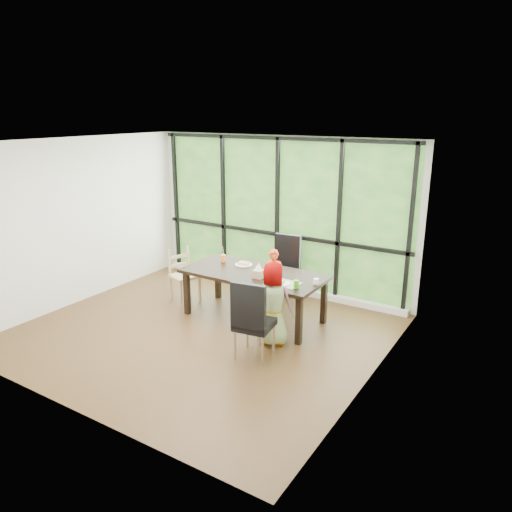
% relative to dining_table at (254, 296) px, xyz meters
% --- Properties ---
extents(ground, '(5.00, 5.00, 0.00)m').
position_rel_dining_table_xyz_m(ground, '(-0.38, -0.82, -0.38)').
color(ground, black).
rests_on(ground, ground).
extents(back_wall, '(5.00, 0.00, 5.00)m').
position_rel_dining_table_xyz_m(back_wall, '(-0.38, 1.43, 0.98)').
color(back_wall, silver).
rests_on(back_wall, ground).
extents(foliage_backdrop, '(4.80, 0.02, 2.65)m').
position_rel_dining_table_xyz_m(foliage_backdrop, '(-0.38, 1.41, 0.98)').
color(foliage_backdrop, '#23511E').
rests_on(foliage_backdrop, back_wall).
extents(window_mullions, '(4.80, 0.06, 2.65)m').
position_rel_dining_table_xyz_m(window_mullions, '(-0.38, 1.37, 0.98)').
color(window_mullions, black).
rests_on(window_mullions, back_wall).
extents(window_sill, '(4.80, 0.12, 0.10)m').
position_rel_dining_table_xyz_m(window_sill, '(-0.38, 1.33, -0.33)').
color(window_sill, silver).
rests_on(window_sill, ground).
extents(dining_table, '(2.18, 1.04, 0.75)m').
position_rel_dining_table_xyz_m(dining_table, '(0.00, 0.00, 0.00)').
color(dining_table, black).
rests_on(dining_table, ground).
extents(chair_window_leather, '(0.50, 0.50, 1.08)m').
position_rel_dining_table_xyz_m(chair_window_leather, '(-0.03, 0.98, 0.17)').
color(chair_window_leather, black).
rests_on(chair_window_leather, ground).
extents(chair_interior_leather, '(0.52, 0.52, 1.08)m').
position_rel_dining_table_xyz_m(chair_interior_leather, '(0.66, -1.03, 0.17)').
color(chair_interior_leather, black).
rests_on(chair_interior_leather, ground).
extents(chair_end_beech, '(0.52, 0.53, 0.90)m').
position_rel_dining_table_xyz_m(chair_end_beech, '(-1.35, -0.02, 0.08)').
color(chair_end_beech, '#A58160').
rests_on(chair_end_beech, ground).
extents(child_toddler, '(0.40, 0.31, 0.95)m').
position_rel_dining_table_xyz_m(child_toddler, '(0.00, 0.61, 0.10)').
color(child_toddler, '#DF4219').
rests_on(child_toddler, ground).
extents(child_older, '(0.66, 0.55, 1.17)m').
position_rel_dining_table_xyz_m(child_older, '(0.64, -0.57, 0.21)').
color(child_older, slate).
rests_on(child_older, ground).
extents(placemat, '(0.45, 0.33, 0.01)m').
position_rel_dining_table_xyz_m(placemat, '(0.61, -0.20, 0.38)').
color(placemat, tan).
rests_on(placemat, dining_table).
extents(plate_far, '(0.27, 0.27, 0.02)m').
position_rel_dining_table_xyz_m(plate_far, '(-0.33, 0.22, 0.38)').
color(plate_far, white).
rests_on(plate_far, dining_table).
extents(plate_near, '(0.22, 0.22, 0.01)m').
position_rel_dining_table_xyz_m(plate_near, '(0.61, -0.21, 0.38)').
color(plate_near, white).
rests_on(plate_near, dining_table).
extents(orange_cup, '(0.08, 0.08, 0.12)m').
position_rel_dining_table_xyz_m(orange_cup, '(-0.70, 0.19, 0.44)').
color(orange_cup, orange).
rests_on(orange_cup, dining_table).
extents(green_cup, '(0.07, 0.07, 0.12)m').
position_rel_dining_table_xyz_m(green_cup, '(0.86, -0.27, 0.43)').
color(green_cup, '#45B11B').
rests_on(green_cup, dining_table).
extents(white_mug, '(0.08, 0.08, 0.08)m').
position_rel_dining_table_xyz_m(white_mug, '(1.01, 0.03, 0.41)').
color(white_mug, white).
rests_on(white_mug, dining_table).
extents(tissue_box, '(0.14, 0.14, 0.12)m').
position_rel_dining_table_xyz_m(tissue_box, '(0.19, -0.17, 0.43)').
color(tissue_box, tan).
rests_on(tissue_box, dining_table).
extents(crepe_rolls_far, '(0.20, 0.12, 0.04)m').
position_rel_dining_table_xyz_m(crepe_rolls_far, '(-0.33, 0.22, 0.41)').
color(crepe_rolls_far, tan).
rests_on(crepe_rolls_far, plate_far).
extents(crepe_rolls_near, '(0.05, 0.12, 0.04)m').
position_rel_dining_table_xyz_m(crepe_rolls_near, '(0.61, -0.21, 0.41)').
color(crepe_rolls_near, tan).
rests_on(crepe_rolls_near, plate_near).
extents(straw_white, '(0.01, 0.04, 0.20)m').
position_rel_dining_table_xyz_m(straw_white, '(-0.70, 0.19, 0.54)').
color(straw_white, white).
rests_on(straw_white, orange_cup).
extents(straw_pink, '(0.01, 0.04, 0.20)m').
position_rel_dining_table_xyz_m(straw_pink, '(0.86, -0.27, 0.53)').
color(straw_pink, pink).
rests_on(straw_pink, green_cup).
extents(tissue, '(0.12, 0.12, 0.11)m').
position_rel_dining_table_xyz_m(tissue, '(0.19, -0.17, 0.55)').
color(tissue, white).
rests_on(tissue, tissue_box).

